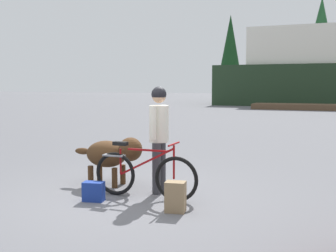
{
  "coord_description": "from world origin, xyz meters",
  "views": [
    {
      "loc": [
        2.95,
        -5.71,
        1.79
      ],
      "look_at": [
        0.25,
        1.1,
        1.06
      ],
      "focal_mm": 44.22,
      "sensor_mm": 36.0,
      "label": 1
    }
  ],
  "objects_px": {
    "bicycle": "(144,174)",
    "handbag_pannier": "(94,192)",
    "person_cyclist": "(159,129)",
    "dog": "(112,154)",
    "backpack": "(175,197)"
  },
  "relations": [
    {
      "from": "person_cyclist",
      "to": "backpack",
      "type": "height_order",
      "value": "person_cyclist"
    },
    {
      "from": "person_cyclist",
      "to": "dog",
      "type": "distance_m",
      "value": 1.1
    },
    {
      "from": "backpack",
      "to": "bicycle",
      "type": "bearing_deg",
      "value": 145.74
    },
    {
      "from": "dog",
      "to": "handbag_pannier",
      "type": "distance_m",
      "value": 1.11
    },
    {
      "from": "dog",
      "to": "person_cyclist",
      "type": "bearing_deg",
      "value": -8.76
    },
    {
      "from": "dog",
      "to": "handbag_pannier",
      "type": "bearing_deg",
      "value": -76.89
    },
    {
      "from": "dog",
      "to": "handbag_pannier",
      "type": "xyz_separation_m",
      "value": [
        0.23,
        -1.0,
        -0.42
      ]
    },
    {
      "from": "bicycle",
      "to": "handbag_pannier",
      "type": "height_order",
      "value": "bicycle"
    },
    {
      "from": "dog",
      "to": "backpack",
      "type": "height_order",
      "value": "dog"
    },
    {
      "from": "bicycle",
      "to": "backpack",
      "type": "distance_m",
      "value": 0.88
    },
    {
      "from": "bicycle",
      "to": "backpack",
      "type": "xyz_separation_m",
      "value": [
        0.71,
        -0.49,
        -0.17
      ]
    },
    {
      "from": "person_cyclist",
      "to": "dog",
      "type": "relative_size",
      "value": 1.31
    },
    {
      "from": "bicycle",
      "to": "handbag_pannier",
      "type": "distance_m",
      "value": 0.82
    },
    {
      "from": "backpack",
      "to": "handbag_pannier",
      "type": "distance_m",
      "value": 1.37
    },
    {
      "from": "dog",
      "to": "backpack",
      "type": "xyz_separation_m",
      "value": [
        1.6,
        -1.05,
        -0.35
      ]
    }
  ]
}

